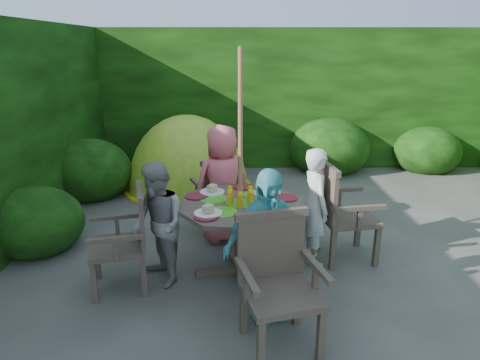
{
  "coord_description": "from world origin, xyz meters",
  "views": [
    {
      "loc": [
        -1.09,
        -4.23,
        2.21
      ],
      "look_at": [
        -1.05,
        0.06,
        0.85
      ],
      "focal_mm": 32.0,
      "sensor_mm": 36.0,
      "label": 1
    }
  ],
  "objects_px": {
    "patio_table": "(241,214)",
    "garden_chair_left": "(126,238)",
    "child_back": "(223,184)",
    "child_right": "(316,207)",
    "garden_chair_right": "(340,211)",
    "garden_chair_back": "(218,192)",
    "garden_chair_front": "(278,280)",
    "dome_tent": "(188,187)",
    "child_left": "(158,225)",
    "child_front": "(266,247)",
    "parasol_pole": "(240,168)"
  },
  "relations": [
    {
      "from": "patio_table",
      "to": "garden_chair_left",
      "type": "height_order",
      "value": "garden_chair_left"
    },
    {
      "from": "child_back",
      "to": "child_right",
      "type": "bearing_deg",
      "value": 126.46
    },
    {
      "from": "child_right",
      "to": "patio_table",
      "type": "bearing_deg",
      "value": 94.87
    },
    {
      "from": "garden_chair_left",
      "to": "child_right",
      "type": "xyz_separation_m",
      "value": [
        1.84,
        0.47,
        0.12
      ]
    },
    {
      "from": "garden_chair_right",
      "to": "garden_chair_back",
      "type": "bearing_deg",
      "value": 50.83
    },
    {
      "from": "garden_chair_front",
      "to": "dome_tent",
      "type": "height_order",
      "value": "dome_tent"
    },
    {
      "from": "child_left",
      "to": "dome_tent",
      "type": "height_order",
      "value": "child_left"
    },
    {
      "from": "child_right",
      "to": "garden_chair_front",
      "type": "bearing_deg",
      "value": 148.73
    },
    {
      "from": "patio_table",
      "to": "garden_chair_back",
      "type": "height_order",
      "value": "garden_chair_back"
    },
    {
      "from": "child_right",
      "to": "dome_tent",
      "type": "height_order",
      "value": "child_right"
    },
    {
      "from": "dome_tent",
      "to": "child_front",
      "type": "bearing_deg",
      "value": -73.66
    },
    {
      "from": "patio_table",
      "to": "child_back",
      "type": "xyz_separation_m",
      "value": [
        -0.2,
        0.77,
        0.06
      ]
    },
    {
      "from": "garden_chair_back",
      "to": "child_back",
      "type": "bearing_deg",
      "value": 80.14
    },
    {
      "from": "garden_chair_left",
      "to": "dome_tent",
      "type": "height_order",
      "value": "dome_tent"
    },
    {
      "from": "patio_table",
      "to": "child_left",
      "type": "relative_size",
      "value": 1.3
    },
    {
      "from": "garden_chair_right",
      "to": "child_front",
      "type": "relative_size",
      "value": 0.78
    },
    {
      "from": "child_left",
      "to": "dome_tent",
      "type": "bearing_deg",
      "value": 148.7
    },
    {
      "from": "child_front",
      "to": "child_left",
      "type": "bearing_deg",
      "value": 121.92
    },
    {
      "from": "garden_chair_front",
      "to": "garden_chair_left",
      "type": "bearing_deg",
      "value": 134.88
    },
    {
      "from": "garden_chair_back",
      "to": "garden_chair_left",
      "type": "bearing_deg",
      "value": 37.04
    },
    {
      "from": "garden_chair_right",
      "to": "child_front",
      "type": "xyz_separation_m",
      "value": [
        -0.86,
        -1.05,
        0.11
      ]
    },
    {
      "from": "garden_chair_right",
      "to": "child_left",
      "type": "height_order",
      "value": "child_left"
    },
    {
      "from": "patio_table",
      "to": "child_right",
      "type": "bearing_deg",
      "value": 14.28
    },
    {
      "from": "garden_chair_back",
      "to": "child_right",
      "type": "distance_m",
      "value": 1.36
    },
    {
      "from": "child_right",
      "to": "child_left",
      "type": "relative_size",
      "value": 1.04
    },
    {
      "from": "garden_chair_back",
      "to": "child_front",
      "type": "bearing_deg",
      "value": 81.87
    },
    {
      "from": "patio_table",
      "to": "dome_tent",
      "type": "bearing_deg",
      "value": 106.96
    },
    {
      "from": "child_left",
      "to": "child_front",
      "type": "xyz_separation_m",
      "value": [
        0.97,
        -0.58,
        0.06
      ]
    },
    {
      "from": "child_back",
      "to": "garden_chair_front",
      "type": "bearing_deg",
      "value": 81.45
    },
    {
      "from": "parasol_pole",
      "to": "garden_chair_right",
      "type": "relative_size",
      "value": 2.15
    },
    {
      "from": "garden_chair_left",
      "to": "child_back",
      "type": "relative_size",
      "value": 0.68
    },
    {
      "from": "garden_chair_front",
      "to": "child_right",
      "type": "bearing_deg",
      "value": 53.55
    },
    {
      "from": "patio_table",
      "to": "child_left",
      "type": "bearing_deg",
      "value": -165.58
    },
    {
      "from": "patio_table",
      "to": "dome_tent",
      "type": "xyz_separation_m",
      "value": [
        -0.83,
        2.72,
        -0.63
      ]
    },
    {
      "from": "garden_chair_left",
      "to": "dome_tent",
      "type": "relative_size",
      "value": 0.4
    },
    {
      "from": "garden_chair_right",
      "to": "child_right",
      "type": "relative_size",
      "value": 0.82
    },
    {
      "from": "garden_chair_back",
      "to": "child_back",
      "type": "relative_size",
      "value": 0.65
    },
    {
      "from": "garden_chair_front",
      "to": "child_front",
      "type": "xyz_separation_m",
      "value": [
        -0.07,
        0.28,
        0.13
      ]
    },
    {
      "from": "child_left",
      "to": "garden_chair_left",
      "type": "bearing_deg",
      "value": -107.8
    },
    {
      "from": "patio_table",
      "to": "child_right",
      "type": "relative_size",
      "value": 1.26
    },
    {
      "from": "garden_chair_front",
      "to": "dome_tent",
      "type": "xyz_separation_m",
      "value": [
        -1.1,
        3.78,
        -0.52
      ]
    },
    {
      "from": "garden_chair_right",
      "to": "dome_tent",
      "type": "distance_m",
      "value": 3.13
    },
    {
      "from": "parasol_pole",
      "to": "child_right",
      "type": "xyz_separation_m",
      "value": [
        0.78,
        0.2,
        -0.48
      ]
    },
    {
      "from": "garden_chair_left",
      "to": "garden_chair_front",
      "type": "height_order",
      "value": "garden_chair_front"
    },
    {
      "from": "patio_table",
      "to": "child_left",
      "type": "height_order",
      "value": "child_left"
    },
    {
      "from": "child_front",
      "to": "dome_tent",
      "type": "bearing_deg",
      "value": 78.88
    },
    {
      "from": "child_front",
      "to": "dome_tent",
      "type": "height_order",
      "value": "child_front"
    },
    {
      "from": "parasol_pole",
      "to": "garden_chair_right",
      "type": "distance_m",
      "value": 1.22
    },
    {
      "from": "garden_chair_left",
      "to": "garden_chair_back",
      "type": "xyz_separation_m",
      "value": [
        0.8,
        1.34,
        -0.02
      ]
    },
    {
      "from": "patio_table",
      "to": "garden_chair_right",
      "type": "xyz_separation_m",
      "value": [
        1.05,
        0.28,
        -0.08
      ]
    }
  ]
}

